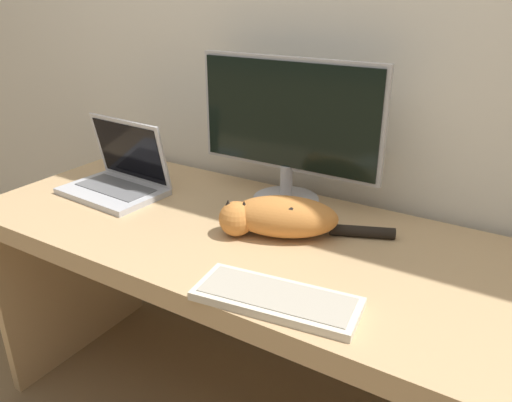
# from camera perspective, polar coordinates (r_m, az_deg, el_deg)

# --- Properties ---
(wall_back) EXTENTS (6.40, 0.06, 2.60)m
(wall_back) POSITION_cam_1_polar(r_m,az_deg,el_deg) (1.65, 6.66, 19.88)
(wall_back) COLOR silver
(wall_back) RESTS_ON ground_plane
(desk) EXTENTS (1.69, 0.71, 0.75)m
(desk) POSITION_cam_1_polar(r_m,az_deg,el_deg) (1.51, -1.37, -8.25)
(desk) COLOR tan
(desk) RESTS_ON ground_plane
(monitor) EXTENTS (0.60, 0.21, 0.46)m
(monitor) POSITION_cam_1_polar(r_m,az_deg,el_deg) (1.54, 3.67, 8.25)
(monitor) COLOR #B2B2B7
(monitor) RESTS_ON desk
(laptop) EXTENTS (0.35, 0.25, 0.24)m
(laptop) POSITION_cam_1_polar(r_m,az_deg,el_deg) (1.75, -15.48, 2.52)
(laptop) COLOR #B7B7BC
(laptop) RESTS_ON desk
(external_keyboard) EXTENTS (0.39, 0.19, 0.02)m
(external_keyboard) POSITION_cam_1_polar(r_m,az_deg,el_deg) (1.12, 2.34, -11.08)
(external_keyboard) COLOR beige
(external_keyboard) RESTS_ON desk
(cat) EXTENTS (0.45, 0.28, 0.12)m
(cat) POSITION_cam_1_polar(r_m,az_deg,el_deg) (1.39, 2.69, -1.76)
(cat) COLOR #C67A38
(cat) RESTS_ON desk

